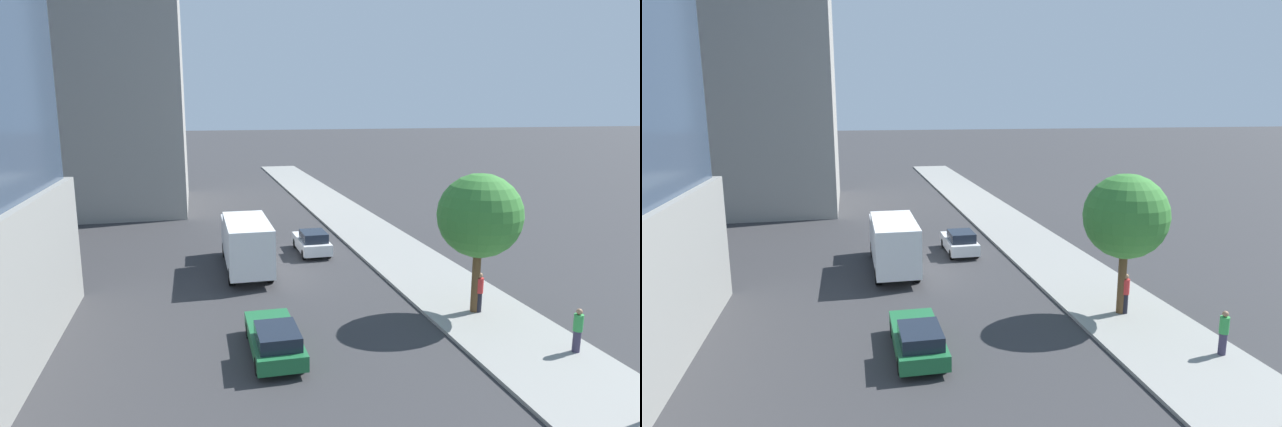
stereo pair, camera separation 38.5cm
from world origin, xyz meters
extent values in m
cube|color=gray|center=(7.67, 20.00, 0.07)|extent=(4.88, 120.00, 0.15)
cube|color=#9E9B93|center=(-12.55, 52.16, 17.04)|extent=(14.86, 14.86, 34.09)
cylinder|color=brown|center=(7.44, 21.13, 1.64)|extent=(0.36, 0.36, 2.98)
sphere|color=#387F33|center=(7.44, 21.13, 4.50)|extent=(3.65, 3.65, 3.65)
cube|color=silver|center=(2.56, 32.74, 0.60)|extent=(1.76, 4.08, 0.68)
cube|color=#19212D|center=(2.56, 32.15, 1.22)|extent=(1.47, 1.97, 0.56)
cylinder|color=black|center=(1.79, 34.12, 0.31)|extent=(0.22, 0.61, 0.61)
cylinder|color=black|center=(3.33, 34.12, 0.31)|extent=(0.22, 0.61, 0.61)
cylinder|color=black|center=(1.79, 31.35, 0.31)|extent=(0.22, 0.61, 0.61)
cylinder|color=black|center=(3.33, 31.35, 0.31)|extent=(0.22, 0.61, 0.61)
cube|color=#1E6638|center=(-1.80, 19.37, 0.56)|extent=(1.76, 4.57, 0.57)
cube|color=#19212D|center=(-1.80, 18.42, 1.10)|extent=(1.48, 2.01, 0.52)
cylinder|color=black|center=(-2.58, 20.93, 0.32)|extent=(0.22, 0.65, 0.65)
cylinder|color=black|center=(-1.02, 20.93, 0.32)|extent=(0.22, 0.65, 0.65)
cylinder|color=black|center=(-2.58, 17.82, 0.32)|extent=(0.22, 0.65, 0.65)
cylinder|color=black|center=(-1.02, 17.82, 0.32)|extent=(0.22, 0.65, 0.65)
cube|color=silver|center=(-1.80, 32.99, 1.51)|extent=(2.29, 2.21, 1.91)
cube|color=white|center=(-1.80, 28.97, 1.81)|extent=(2.29, 5.54, 2.52)
cylinder|color=black|center=(-2.81, 32.99, 0.45)|extent=(0.30, 0.90, 0.90)
cylinder|color=black|center=(-0.79, 32.99, 0.45)|extent=(0.30, 0.90, 0.90)
cylinder|color=black|center=(-2.81, 27.58, 0.45)|extent=(0.30, 0.90, 0.90)
cylinder|color=black|center=(-0.79, 27.58, 0.45)|extent=(0.30, 0.90, 0.90)
cylinder|color=#38334C|center=(9.12, 16.62, 0.56)|extent=(0.28, 0.28, 0.83)
cylinder|color=green|center=(9.12, 16.62, 1.29)|extent=(0.34, 0.34, 0.64)
sphere|color=#997051|center=(9.12, 16.62, 1.72)|extent=(0.22, 0.22, 0.22)
cylinder|color=black|center=(7.59, 21.04, 0.59)|extent=(0.28, 0.28, 0.88)
cylinder|color=red|center=(7.59, 21.04, 1.37)|extent=(0.34, 0.34, 0.68)
sphere|color=#997051|center=(7.59, 21.04, 1.83)|extent=(0.24, 0.24, 0.24)
camera|label=1|loc=(-4.41, 0.65, 9.18)|focal=30.25mm
camera|label=2|loc=(-4.03, 0.57, 9.18)|focal=30.25mm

